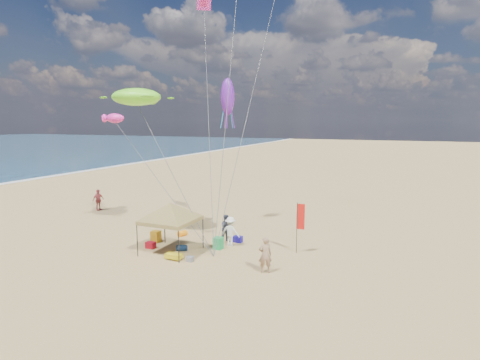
{
  "coord_description": "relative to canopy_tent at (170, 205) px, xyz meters",
  "views": [
    {
      "loc": [
        9.02,
        -18.18,
        7.48
      ],
      "look_at": [
        0.0,
        3.0,
        4.0
      ],
      "focal_mm": 29.56,
      "sensor_mm": 36.0,
      "label": 1
    }
  ],
  "objects": [
    {
      "name": "squid_kite",
      "position": [
        0.27,
        7.19,
        6.35
      ],
      "size": [
        1.15,
        1.15,
        2.58
      ],
      "primitive_type": "ellipsoid",
      "rotation": [
        0.0,
        0.0,
        0.18
      ],
      "color": "#6B20AC",
      "rests_on": "ground"
    },
    {
      "name": "person_near_c",
      "position": [
        2.63,
        2.4,
        -1.89
      ],
      "size": [
        1.16,
        0.68,
        1.78
      ],
      "primitive_type": "imported",
      "rotation": [
        0.0,
        0.0,
        3.12
      ],
      "color": "white",
      "rests_on": "ground"
    },
    {
      "name": "fish_kite",
      "position": [
        -7.72,
        4.8,
        4.87
      ],
      "size": [
        1.71,
        1.21,
        0.69
      ],
      "primitive_type": "ellipsoid",
      "rotation": [
        0.0,
        0.0,
        0.31
      ],
      "color": "#FF2BAD",
      "rests_on": "ground"
    },
    {
      "name": "turtle_kite",
      "position": [
        -3.77,
        2.21,
        6.16
      ],
      "size": [
        3.78,
        3.29,
        1.09
      ],
      "primitive_type": "ellipsoid",
      "rotation": [
        0.0,
        0.0,
        -0.23
      ],
      "color": "#73FF27",
      "rests_on": "ground"
    },
    {
      "name": "person_near_a",
      "position": [
        5.96,
        -0.77,
        -1.86
      ],
      "size": [
        0.79,
        0.69,
        1.82
      ],
      "primitive_type": "imported",
      "rotation": [
        0.0,
        0.0,
        3.62
      ],
      "color": "#9F7A5A",
      "rests_on": "ground"
    },
    {
      "name": "bag_orange",
      "position": [
        -1.09,
        2.97,
        -2.59
      ],
      "size": [
        0.54,
        0.69,
        0.36
      ],
      "primitive_type": "cylinder",
      "rotation": [
        0.0,
        1.57,
        1.22
      ],
      "color": "orange",
      "rests_on": "ground"
    },
    {
      "name": "feather_flag",
      "position": [
        6.78,
        2.7,
        -0.81
      ],
      "size": [
        0.45,
        0.08,
        2.93
      ],
      "color": "black",
      "rests_on": "ground"
    },
    {
      "name": "ground",
      "position": [
        3.13,
        -0.31,
        -2.77
      ],
      "size": [
        280.0,
        280.0,
        0.0
      ],
      "primitive_type": "plane",
      "color": "tan",
      "rests_on": "ground"
    },
    {
      "name": "cooler_red",
      "position": [
        -1.52,
        0.12,
        -2.58
      ],
      "size": [
        0.54,
        0.38,
        0.38
      ],
      "primitive_type": "cube",
      "color": "#A80D1E",
      "rests_on": "ground"
    },
    {
      "name": "bag_navy",
      "position": [
        0.45,
        0.4,
        -2.59
      ],
      "size": [
        0.69,
        0.54,
        0.36
      ],
      "primitive_type": "cylinder",
      "rotation": [
        0.0,
        1.57,
        0.35
      ],
      "color": "#0B1B31",
      "rests_on": "ground"
    },
    {
      "name": "beach_cart",
      "position": [
        0.79,
        -0.99,
        -2.57
      ],
      "size": [
        0.9,
        0.5,
        0.24
      ],
      "primitive_type": "cube",
      "color": "gold",
      "rests_on": "ground"
    },
    {
      "name": "crate_grey",
      "position": [
        1.74,
        -0.91,
        -2.63
      ],
      "size": [
        0.34,
        0.3,
        0.28
      ],
      "primitive_type": "cube",
      "color": "slate",
      "rests_on": "ground"
    },
    {
      "name": "stunt_kite_pink",
      "position": [
        -5.01,
        13.75,
        14.89
      ],
      "size": [
        1.36,
        1.16,
        1.15
      ],
      "primitive_type": "cube",
      "rotation": [
        0.44,
        0.0,
        0.57
      ],
      "color": "#E42FAF",
      "rests_on": "ground"
    },
    {
      "name": "person_far_a",
      "position": [
        -11.49,
        6.67,
        -1.88
      ],
      "size": [
        0.62,
        1.11,
        1.8
      ],
      "primitive_type": "imported",
      "rotation": [
        0.0,
        0.0,
        1.39
      ],
      "color": "#A74045",
      "rests_on": "ground"
    },
    {
      "name": "person_near_b",
      "position": [
        2.12,
        2.97,
        -1.9
      ],
      "size": [
        1.06,
        1.07,
        1.74
      ],
      "primitive_type": "imported",
      "rotation": [
        0.0,
        0.0,
        0.84
      ],
      "color": "#343947",
      "rests_on": "ground"
    },
    {
      "name": "chair_yellow",
      "position": [
        -1.94,
        1.26,
        -2.42
      ],
      "size": [
        0.5,
        0.5,
        0.7
      ],
      "primitive_type": "cube",
      "color": "orange",
      "rests_on": "ground"
    },
    {
      "name": "canopy_tent",
      "position": [
        0.0,
        0.0,
        0.0
      ],
      "size": [
        5.4,
        5.4,
        3.33
      ],
      "color": "black",
      "rests_on": "ground"
    },
    {
      "name": "cooler_blue",
      "position": [
        2.76,
        3.22,
        -2.58
      ],
      "size": [
        0.54,
        0.38,
        0.38
      ],
      "primitive_type": "cube",
      "color": "#1D1299",
      "rests_on": "ground"
    },
    {
      "name": "chair_green",
      "position": [
        2.22,
        1.57,
        -2.42
      ],
      "size": [
        0.5,
        0.5,
        0.7
      ],
      "primitive_type": "cube",
      "color": "green",
      "rests_on": "ground"
    }
  ]
}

